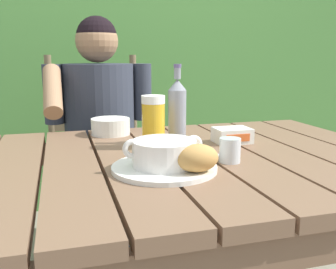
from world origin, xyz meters
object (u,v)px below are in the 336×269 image
Objects in this scene: bread_roll at (197,158)px; chair_near_diner at (98,161)px; beer_bottle at (177,110)px; beer_glass at (153,122)px; diner_bowl at (111,126)px; table_knife at (208,156)px; serving_plate at (164,168)px; water_glass_small at (230,150)px; butter_tub at (232,135)px; person_eating at (100,126)px; soup_bowl at (164,152)px.

chair_near_diner is at bearing 96.85° from bread_roll.
chair_near_diner is at bearing 104.42° from beer_bottle.
diner_bowl is (-0.10, 0.24, -0.05)m from beer_glass.
serving_plate is at bearing -151.41° from table_knife.
water_glass_small is at bearing -75.43° from chair_near_diner.
serving_plate is at bearing -141.72° from butter_tub.
beer_bottle is at bearing -75.58° from chair_near_diner.
person_eating is 5.59× the size of soup_bowl.
person_eating is 0.91m from bread_roll.
butter_tub is at bearing 38.28° from serving_plate.
person_eating is at bearing 122.66° from butter_tub.
beer_glass is (0.03, 0.24, 0.08)m from serving_plate.
beer_bottle is 0.20m from butter_tub.
person_eating reaches higher than bread_roll.
beer_glass reaches higher than butter_tub.
chair_near_diner reaches higher than soup_bowl.
person_eating reaches higher than soup_bowl.
bread_roll reaches higher than diner_bowl.
serving_plate is 0.19m from water_glass_small.
serving_plate is 4.02× the size of water_glass_small.
water_glass_small is (0.16, -0.22, -0.05)m from beer_glass.
beer_bottle reaches higher than water_glass_small.
table_knife is at bearing 28.59° from soup_bowl.
water_glass_small is at bearing -116.90° from butter_tub.
butter_tub is (0.30, 0.24, 0.02)m from serving_plate.
diner_bowl is at bearing 103.37° from bread_roll.
person_eating is at bearing 109.82° from beer_bottle.
beer_bottle is at bearing 66.47° from serving_plate.
beer_bottle is (0.12, 0.28, 0.10)m from serving_plate.
serving_plate is 2.51× the size of bread_roll.
serving_plate is at bearing -90.00° from soup_bowl.
water_glass_small is 0.45× the size of table_knife.
beer_bottle is (0.06, 0.35, 0.06)m from bread_roll.
beer_bottle is (0.20, -0.54, 0.14)m from person_eating.
water_glass_small is at bearing 6.27° from soup_bowl.
table_knife is at bearing -73.07° from person_eating.
soup_bowl is 1.50× the size of diner_bowl.
table_knife is (0.12, -0.16, -0.08)m from beer_glass.
beer_glass reaches higher than table_knife.
soup_bowl is at bearing 90.00° from serving_plate.
person_eating is 0.77m from table_knife.
soup_bowl is at bearing -84.89° from person_eating.
beer_bottle is (0.09, 0.04, 0.03)m from beer_glass.
beer_bottle is (0.19, -0.75, 0.36)m from chair_near_diner.
beer_glass is at bearing 95.27° from bread_roll.
serving_plate is (0.07, -1.03, 0.25)m from chair_near_diner.
chair_near_diner is 9.49× the size of bread_roll.
serving_plate is 0.17m from table_knife.
chair_near_diner reaches higher than bread_roll.
person_eating is at bearing 90.51° from diner_bowl.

